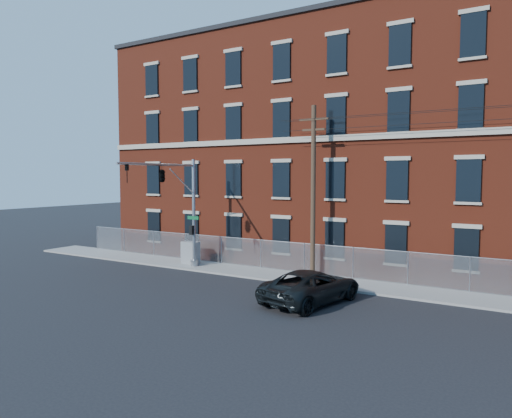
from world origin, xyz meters
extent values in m
plane|color=black|center=(0.00, 0.00, 0.00)|extent=(140.00, 140.00, 0.00)
cube|color=#989590|center=(12.00, 5.00, 0.06)|extent=(65.00, 3.00, 0.12)
cube|color=#A69C8A|center=(12.00, 6.92, 8.30)|extent=(55.00, 0.18, 0.35)
cube|color=black|center=(-11.83, 6.94, 2.20)|extent=(1.20, 0.10, 2.20)
cube|color=black|center=(-11.83, 6.94, 5.80)|extent=(1.20, 0.10, 2.20)
cube|color=black|center=(-11.83, 6.94, 9.60)|extent=(1.20, 0.10, 2.20)
cube|color=black|center=(-11.83, 6.94, 13.20)|extent=(1.20, 0.10, 2.20)
cube|color=black|center=(-8.17, 6.94, 2.20)|extent=(1.20, 0.10, 2.20)
cube|color=black|center=(-8.17, 6.94, 5.80)|extent=(1.20, 0.10, 2.20)
cube|color=black|center=(-8.17, 6.94, 9.60)|extent=(1.20, 0.10, 2.20)
cube|color=black|center=(-8.17, 6.94, 13.20)|extent=(1.20, 0.10, 2.20)
cube|color=black|center=(-4.50, 6.94, 2.20)|extent=(1.20, 0.10, 2.20)
cube|color=black|center=(-4.50, 6.94, 5.80)|extent=(1.20, 0.10, 2.20)
cube|color=black|center=(-4.50, 6.94, 9.60)|extent=(1.20, 0.10, 2.20)
cube|color=black|center=(-4.50, 6.94, 13.20)|extent=(1.20, 0.10, 2.20)
cube|color=black|center=(-0.83, 6.94, 2.20)|extent=(1.20, 0.10, 2.20)
cube|color=black|center=(-0.83, 6.94, 5.80)|extent=(1.20, 0.10, 2.20)
cube|color=black|center=(-0.83, 6.94, 9.60)|extent=(1.20, 0.10, 2.20)
cube|color=black|center=(-0.83, 6.94, 13.20)|extent=(1.20, 0.10, 2.20)
cube|color=black|center=(2.83, 6.94, 2.20)|extent=(1.20, 0.10, 2.20)
cube|color=black|center=(2.83, 6.94, 5.80)|extent=(1.20, 0.10, 2.20)
cube|color=black|center=(2.83, 6.94, 9.60)|extent=(1.20, 0.10, 2.20)
cube|color=black|center=(2.83, 6.94, 13.20)|extent=(1.20, 0.10, 2.20)
cube|color=black|center=(6.50, 6.94, 2.20)|extent=(1.20, 0.10, 2.20)
cube|color=black|center=(6.50, 6.94, 5.80)|extent=(1.20, 0.10, 2.20)
cube|color=black|center=(6.50, 6.94, 9.60)|extent=(1.20, 0.10, 2.20)
cube|color=black|center=(6.50, 6.94, 13.20)|extent=(1.20, 0.10, 2.20)
cube|color=black|center=(10.17, 6.94, 2.20)|extent=(1.20, 0.10, 2.20)
cube|color=black|center=(10.17, 6.94, 5.80)|extent=(1.20, 0.10, 2.20)
cube|color=black|center=(10.17, 6.94, 9.60)|extent=(1.20, 0.10, 2.20)
cube|color=black|center=(10.17, 6.94, 13.20)|extent=(1.20, 0.10, 2.20)
cube|color=#A5A8AD|center=(12.00, 6.30, 1.02)|extent=(59.00, 0.02, 1.80)
cylinder|color=#9EA0A5|center=(12.00, 6.30, 1.92)|extent=(59.00, 0.04, 0.04)
cylinder|color=#9EA0A5|center=(-17.50, 6.30, 1.02)|extent=(0.06, 0.06, 1.85)
cylinder|color=#9EA0A5|center=(-14.39, 6.30, 1.02)|extent=(0.06, 0.06, 1.85)
cylinder|color=#9EA0A5|center=(-11.29, 6.30, 1.02)|extent=(0.06, 0.06, 1.85)
cylinder|color=#9EA0A5|center=(-8.18, 6.30, 1.02)|extent=(0.06, 0.06, 1.85)
cylinder|color=#9EA0A5|center=(-5.08, 6.30, 1.02)|extent=(0.06, 0.06, 1.85)
cylinder|color=#9EA0A5|center=(-1.97, 6.30, 1.02)|extent=(0.06, 0.06, 1.85)
cylinder|color=#9EA0A5|center=(1.13, 6.30, 1.02)|extent=(0.06, 0.06, 1.85)
cylinder|color=#9EA0A5|center=(4.24, 6.30, 1.02)|extent=(0.06, 0.06, 1.85)
cylinder|color=#9EA0A5|center=(7.34, 6.30, 1.02)|extent=(0.06, 0.06, 1.85)
cylinder|color=#9EA0A5|center=(10.45, 6.30, 1.02)|extent=(0.06, 0.06, 1.85)
cylinder|color=#9EA0A5|center=(-6.00, 4.50, 3.62)|extent=(0.22, 0.22, 7.00)
cylinder|color=#9EA0A5|center=(-6.00, 4.50, 0.32)|extent=(0.50, 0.50, 0.40)
cylinder|color=#9EA0A5|center=(-6.00, 1.25, 6.72)|extent=(0.14, 6.50, 0.14)
cylinder|color=#9EA0A5|center=(-6.00, 3.30, 5.72)|extent=(0.08, 2.18, 1.56)
cube|color=#0C592D|center=(-5.95, 4.35, 3.32)|extent=(0.90, 0.03, 0.22)
cube|color=black|center=(-6.00, 4.25, 2.52)|extent=(0.25, 0.25, 0.60)
imported|color=black|center=(-6.00, -1.30, 6.17)|extent=(0.16, 0.20, 1.00)
imported|color=black|center=(-6.00, 1.50, 6.17)|extent=(0.53, 2.48, 1.00)
cylinder|color=#473323|center=(2.00, 5.60, 5.12)|extent=(0.28, 0.28, 10.00)
cube|color=#473323|center=(2.00, 5.60, 9.32)|extent=(1.80, 0.12, 0.12)
cube|color=#473323|center=(2.00, 5.60, 8.72)|extent=(1.40, 0.12, 0.12)
imported|color=black|center=(4.17, 0.64, 0.79)|extent=(3.70, 6.07, 1.57)
cube|color=gray|center=(-6.74, 5.03, 0.87)|extent=(1.24, 0.70, 1.50)
camera|label=1|loc=(13.30, -19.68, 6.03)|focal=33.00mm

